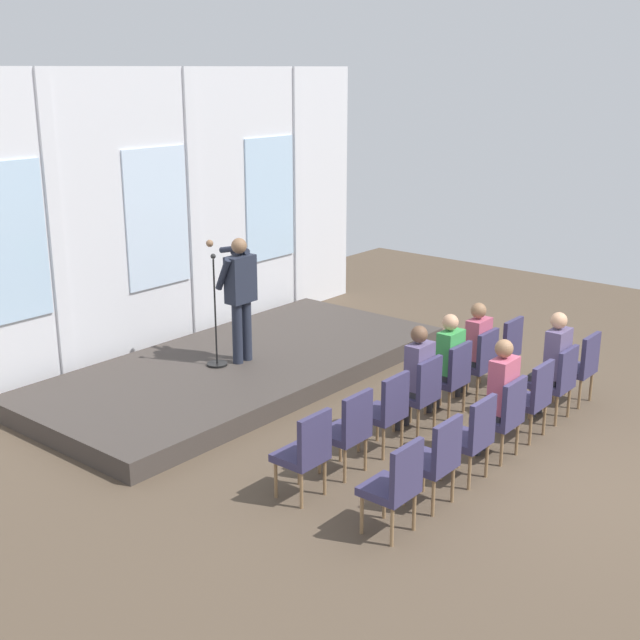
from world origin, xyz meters
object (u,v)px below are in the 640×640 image
at_px(audience_r0_c3, 415,373).
at_px(audience_r0_c4, 446,359).
at_px(chair_r0_c2, 387,408).
at_px(chair_r1_c6, 581,364).
at_px(speaker, 240,291).
at_px(chair_r1_c4, 532,395).
at_px(audience_r0_c5, 474,345).
at_px(chair_r0_c6, 504,347).
at_px(chair_r0_c4, 451,374).
at_px(chair_r1_c0, 396,483).
at_px(chair_r1_c3, 504,413).
at_px(mic_stand, 216,342).
at_px(chair_r1_c1, 436,457).
at_px(chair_r1_c5, 558,379).
at_px(chair_r0_c0, 306,450).
at_px(audience_r1_c5, 553,360).
at_px(audience_r1_c3, 499,392).
at_px(chair_r0_c1, 349,428).
at_px(chair_r1_c2, 472,434).
at_px(chair_r0_c5, 479,360).
at_px(chair_r0_c3, 421,390).

relative_size(audience_r0_c3, audience_r0_c4, 1.01).
xyz_separation_m(audience_r0_c3, audience_r0_c4, (0.69, 0.00, -0.01)).
relative_size(chair_r0_c2, chair_r1_c6, 1.00).
height_order(speaker, chair_r1_c4, speaker).
distance_m(audience_r0_c5, chair_r0_c6, 0.72).
distance_m(chair_r0_c4, chair_r1_c0, 2.96).
bearing_deg(audience_r0_c3, audience_r0_c5, 0.05).
relative_size(audience_r0_c4, chair_r1_c0, 1.38).
bearing_deg(chair_r1_c3, chair_r1_c6, 0.00).
relative_size(mic_stand, chair_r0_c4, 1.65).
bearing_deg(chair_r0_c6, chair_r1_c1, -162.69).
relative_size(speaker, chair_r0_c2, 1.84).
bearing_deg(chair_r1_c6, audience_r0_c5, 120.78).
height_order(audience_r0_c4, chair_r1_c4, audience_r0_c4).
xyz_separation_m(chair_r0_c2, audience_r0_c4, (1.38, 0.08, 0.19)).
height_order(chair_r1_c0, chair_r1_c6, same).
height_order(chair_r1_c4, chair_r1_c5, same).
distance_m(chair_r0_c0, chair_r0_c6, 4.14).
bearing_deg(chair_r1_c6, chair_r1_c1, 180.00).
relative_size(chair_r1_c0, audience_r1_c5, 0.69).
xyz_separation_m(chair_r0_c4, chair_r1_c6, (1.38, -1.08, 0.00)).
bearing_deg(chair_r1_c5, chair_r0_c2, 152.55).
relative_size(chair_r0_c6, audience_r1_c3, 0.68).
xyz_separation_m(speaker, chair_r1_c1, (-1.33, -3.97, -0.73)).
bearing_deg(chair_r0_c1, audience_r1_c5, -19.85).
distance_m(chair_r0_c1, chair_r1_c2, 1.28).
height_order(chair_r0_c5, chair_r1_c3, same).
height_order(chair_r1_c1, audience_r1_c5, audience_r1_c5).
relative_size(mic_stand, chair_r1_c6, 1.65).
xyz_separation_m(chair_r0_c6, chair_r1_c0, (-4.14, -1.08, 0.00)).
bearing_deg(mic_stand, chair_r0_c6, -51.02).
bearing_deg(chair_r1_c4, chair_r0_c0, 158.71).
xyz_separation_m(audience_r0_c5, chair_r1_c4, (-0.69, -1.16, -0.18)).
xyz_separation_m(chair_r1_c0, chair_r1_c6, (4.14, 0.00, 0.00)).
distance_m(mic_stand, audience_r0_c3, 2.98).
bearing_deg(audience_r1_c5, chair_r0_c1, 160.15).
height_order(audience_r0_c5, chair_r0_c6, audience_r0_c5).
bearing_deg(audience_r0_c3, chair_r0_c0, -177.74).
relative_size(chair_r1_c1, chair_r1_c2, 1.00).
height_order(chair_r0_c3, chair_r1_c6, same).
xyz_separation_m(chair_r0_c6, chair_r1_c1, (-3.45, -1.08, 0.00)).
relative_size(speaker, chair_r0_c4, 1.84).
bearing_deg(chair_r1_c5, mic_stand, 113.24).
height_order(chair_r0_c6, chair_r1_c3, same).
distance_m(chair_r0_c1, audience_r0_c3, 1.40).
relative_size(speaker, chair_r1_c6, 1.84).
bearing_deg(audience_r0_c5, speaker, 116.90).
xyz_separation_m(chair_r0_c6, chair_r1_c4, (-1.38, -1.08, 0.00)).
distance_m(speaker, chair_r1_c0, 4.52).
xyz_separation_m(mic_stand, chair_r1_c1, (-1.00, -4.11, -0.06)).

